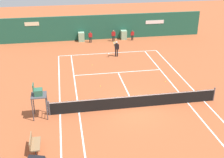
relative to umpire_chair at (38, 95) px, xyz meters
The scene contains 12 objects.
ground_plane 6.82m from the umpire_chair, ahead, with size 80.00×80.00×0.01m.
tennis_net 6.68m from the umpire_chair, ahead, with size 12.10×0.10×1.07m.
sponsor_back_wall 18.30m from the umpire_chair, 68.93° to the left, with size 25.00×1.02×2.96m.
umpire_chair is the anchor object (origin of this frame).
player_bench 3.78m from the umpire_chair, 92.94° to the right, with size 0.54×1.30×0.88m.
player_on_baseline 12.88m from the umpire_chair, 55.90° to the left, with size 0.73×0.66×1.82m.
ball_kid_right_post 18.86m from the umpire_chair, 57.41° to the left, with size 0.42×0.18×1.25m.
ball_kid_left_post 17.72m from the umpire_chair, 63.73° to the left, with size 0.46×0.21×1.37m.
ball_kid_centre_post 16.69m from the umpire_chair, 72.29° to the left, with size 0.45×0.19×1.34m.
tennis_ball_by_sideline 11.00m from the umpire_chair, 20.63° to the left, with size 0.07×0.07×0.07m, color #CCE033.
tennis_ball_mid_court 9.84m from the umpire_chair, 62.62° to the left, with size 0.07×0.07×0.07m, color #CCE033.
tennis_ball_near_service_line 6.27m from the umpire_chair, 40.39° to the left, with size 0.07×0.07×0.07m, color #CCE033.
Camera 1 is at (-4.76, -17.71, 10.65)m, focal length 47.16 mm.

